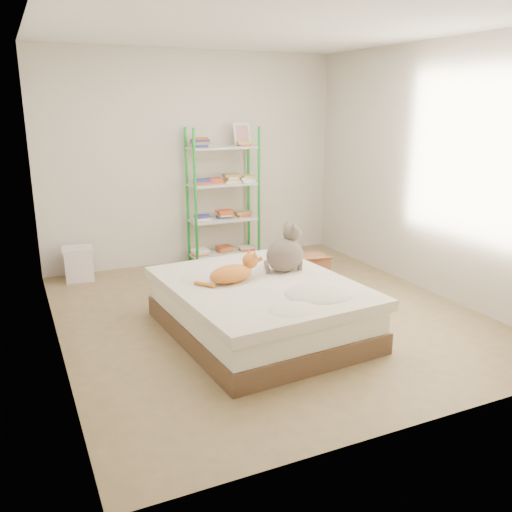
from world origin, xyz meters
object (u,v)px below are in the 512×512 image
grey_cat (285,248)px  white_bin (79,263)px  bed (260,308)px  orange_cat (231,272)px  shelf_unit (224,199)px  cardboard_box (307,269)px

grey_cat → white_bin: bearing=29.1°
bed → orange_cat: 0.42m
bed → shelf_unit: (0.55, 2.25, 0.57)m
orange_cat → grey_cat: size_ratio=1.08×
bed → shelf_unit: shelf_unit is taller
grey_cat → white_bin: grey_cat is taller
grey_cat → orange_cat: bearing=90.1°
orange_cat → grey_cat: bearing=-1.3°
cardboard_box → white_bin: size_ratio=1.29×
grey_cat → shelf_unit: size_ratio=0.26×
shelf_unit → orange_cat: bearing=-110.1°
white_bin → shelf_unit: bearing=1.0°
shelf_unit → cardboard_box: 1.47m
cardboard_box → shelf_unit: bearing=125.5°
cardboard_box → white_bin: white_bin is taller
orange_cat → cardboard_box: bearing=25.0°
bed → shelf_unit: size_ratio=1.12×
grey_cat → shelf_unit: shelf_unit is taller
bed → cardboard_box: bed is taller
bed → cardboard_box: size_ratio=3.87×
bed → grey_cat: grey_cat is taller
orange_cat → shelf_unit: size_ratio=0.28×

